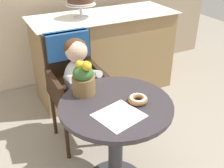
# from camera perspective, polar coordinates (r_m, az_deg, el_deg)

# --- Properties ---
(cafe_table) EXTENTS (0.72, 0.72, 0.72)m
(cafe_table) POSITION_cam_1_polar(r_m,az_deg,el_deg) (1.84, 0.77, -9.55)
(cafe_table) COLOR #332D33
(cafe_table) RESTS_ON ground
(wicker_chair) EXTENTS (0.42, 0.45, 0.95)m
(wicker_chair) POSITION_cam_1_polar(r_m,az_deg,el_deg) (2.30, -8.21, 2.59)
(wicker_chair) COLOR #332114
(wicker_chair) RESTS_ON ground
(seated_child) EXTENTS (0.27, 0.32, 0.73)m
(seated_child) POSITION_cam_1_polar(r_m,az_deg,el_deg) (2.15, -6.86, 1.85)
(seated_child) COLOR silver
(seated_child) RESTS_ON ground
(paper_napkin) EXTENTS (0.30, 0.29, 0.00)m
(paper_napkin) POSITION_cam_1_polar(r_m,az_deg,el_deg) (1.60, 1.48, -6.59)
(paper_napkin) COLOR white
(paper_napkin) RESTS_ON cafe_table
(donut_front) EXTENTS (0.12, 0.12, 0.04)m
(donut_front) POSITION_cam_1_polar(r_m,az_deg,el_deg) (1.72, 5.42, -3.15)
(donut_front) COLOR #936033
(donut_front) RESTS_ON cafe_table
(flower_vase) EXTENTS (0.15, 0.15, 0.25)m
(flower_vase) POSITION_cam_1_polar(r_m,az_deg,el_deg) (1.77, -5.96, 1.19)
(flower_vase) COLOR brown
(flower_vase) RESTS_ON cafe_table
(display_counter) EXTENTS (1.56, 0.62, 0.90)m
(display_counter) POSITION_cam_1_polar(r_m,az_deg,el_deg) (3.08, -1.53, 6.23)
(display_counter) COLOR #93754C
(display_counter) RESTS_ON ground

